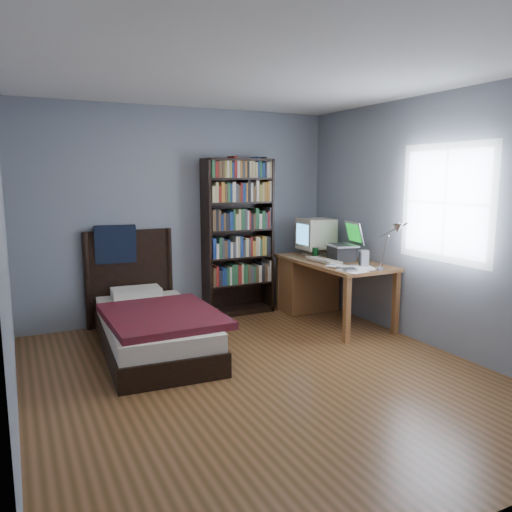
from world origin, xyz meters
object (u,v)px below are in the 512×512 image
laptop (343,250)px  desk_lamp (395,233)px  speaker (364,258)px  soda_can (315,253)px  bed (151,323)px  crt_monitor (315,234)px  bookshelf (238,237)px  keyboard (324,260)px  desk (313,280)px

laptop → desk_lamp: size_ratio=0.83×
speaker → soda_can: (-0.16, 0.72, -0.02)m
bed → crt_monitor: bearing=11.0°
crt_monitor → soda_can: bearing=-122.4°
desk_lamp → bookshelf: 2.05m
desk_lamp → bed: (-2.14, 1.07, -0.90)m
bookshelf → keyboard: bearing=-50.5°
crt_monitor → speaker: (0.03, -0.92, -0.17)m
desk → laptop: (0.11, -0.46, 0.44)m
soda_can → bed: bed is taller
desk_lamp → soda_can: size_ratio=4.16×
laptop → soda_can: 0.35m
crt_monitor → bed: (-2.21, -0.43, -0.73)m
desk → keyboard: 0.58m
desk → laptop: size_ratio=3.43×
crt_monitor → soda_can: crt_monitor is taller
crt_monitor → desk_lamp: 1.51m
desk_lamp → soda_can: (-0.06, 1.30, -0.37)m
desk → bed: 2.21m
speaker → keyboard: bearing=135.4°
soda_can → bed: bearing=-173.8°
desk → speaker: (0.07, -0.89, 0.41)m
bookshelf → desk_lamp: bearing=-66.1°
desk → speaker: 0.98m
laptop → crt_monitor: bearing=97.9°
bed → keyboard: bearing=-1.4°
desk → crt_monitor: crt_monitor is taller
laptop → speaker: 0.43m
keyboard → desk: bearing=66.9°
soda_can → desk_lamp: bearing=-87.3°
crt_monitor → keyboard: size_ratio=0.98×
crt_monitor → soda_can: size_ratio=3.57×
keyboard → desk_lamp: bearing=-86.9°
bookshelf → speaker: bearing=-54.3°
desk → speaker: bearing=-85.5°
speaker → bed: bearing=-174.1°
speaker → bookshelf: size_ratio=0.09×
desk_lamp → speaker: bearing=80.4°
desk_lamp → speaker: desk_lamp is taller
desk → keyboard: (-0.16, -0.45, 0.33)m
crt_monitor → desk_lamp: (-0.07, -1.50, 0.17)m
keyboard → bookshelf: 1.12m
speaker → soda_can: 0.73m
keyboard → soda_can: bearing=72.8°
bookshelf → crt_monitor: bearing=-22.4°
crt_monitor → bed: 2.37m
crt_monitor → keyboard: bearing=-111.9°
soda_can → bookshelf: bearing=143.3°
desk → bookshelf: bearing=155.0°
bookshelf → bed: size_ratio=0.93×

